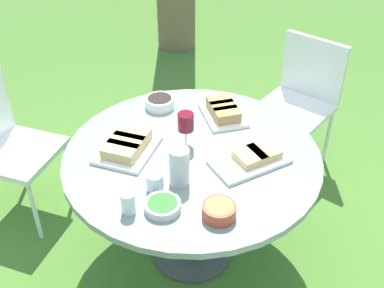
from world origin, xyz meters
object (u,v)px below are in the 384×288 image
(chair_near_right, at_px, (302,95))
(water_pitcher, at_px, (179,166))
(chair_far_back, at_px, (5,140))
(dining_table, at_px, (192,169))
(wine_glass, at_px, (186,123))

(chair_near_right, height_order, water_pitcher, water_pitcher)
(chair_far_back, bearing_deg, dining_table, -45.05)
(chair_near_right, bearing_deg, dining_table, -154.74)
(chair_far_back, height_order, wine_glass, wine_glass)
(chair_near_right, relative_size, wine_glass, 4.84)
(wine_glass, bearing_deg, water_pitcher, -120.72)
(chair_far_back, bearing_deg, water_pitcher, -55.71)
(chair_near_right, xyz_separation_m, chair_far_back, (-1.87, 0.32, 0.00))
(chair_near_right, height_order, wine_glass, wine_glass)
(dining_table, bearing_deg, chair_far_back, 134.95)
(water_pitcher, bearing_deg, chair_near_right, 29.07)
(chair_far_back, distance_m, wine_glass, 1.15)
(dining_table, bearing_deg, water_pitcher, -130.48)
(chair_near_right, xyz_separation_m, wine_glass, (-1.05, -0.41, 0.33))
(water_pitcher, bearing_deg, chair_far_back, 124.29)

